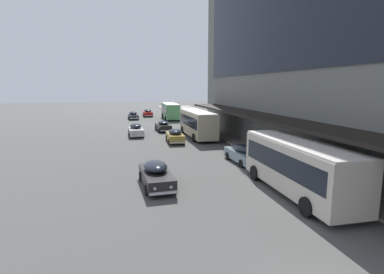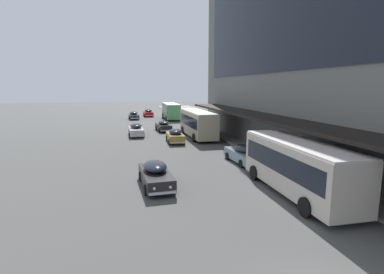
{
  "view_description": "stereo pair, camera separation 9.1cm",
  "coord_description": "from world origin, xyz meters",
  "px_view_note": "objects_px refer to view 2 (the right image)",
  "views": [
    {
      "loc": [
        -5.84,
        -6.33,
        6.33
      ],
      "look_at": [
        0.9,
        21.4,
        1.5
      ],
      "focal_mm": 28.0,
      "sensor_mm": 36.0,
      "label": 1
    },
    {
      "loc": [
        -5.75,
        -6.35,
        6.33
      ],
      "look_at": [
        0.9,
        21.4,
        1.5
      ],
      "focal_mm": 28.0,
      "sensor_mm": 36.0,
      "label": 2
    }
  ],
  "objects_px": {
    "sedan_second_near": "(136,130)",
    "sedan_lead_mid": "(156,174)",
    "transit_bus_kerbside_rear": "(171,110)",
    "sedan_second_mid": "(134,115)",
    "sedan_oncoming_front": "(243,154)",
    "transit_bus_kerbside_far": "(198,122)",
    "sedan_trailing_mid": "(175,136)",
    "transit_bus_kerbside_front": "(297,164)",
    "sedan_lead_near": "(148,113)",
    "sedan_trailing_near": "(163,126)"
  },
  "relations": [
    {
      "from": "sedan_second_mid",
      "to": "sedan_oncoming_front",
      "type": "relative_size",
      "value": 0.97
    },
    {
      "from": "sedan_lead_mid",
      "to": "sedan_trailing_mid",
      "type": "distance_m",
      "value": 15.19
    },
    {
      "from": "transit_bus_kerbside_rear",
      "to": "transit_bus_kerbside_far",
      "type": "relative_size",
      "value": 0.93
    },
    {
      "from": "sedan_lead_mid",
      "to": "sedan_trailing_mid",
      "type": "relative_size",
      "value": 1.1
    },
    {
      "from": "transit_bus_kerbside_front",
      "to": "sedan_lead_mid",
      "type": "distance_m",
      "value": 8.68
    },
    {
      "from": "transit_bus_kerbside_rear",
      "to": "sedan_lead_mid",
      "type": "relative_size",
      "value": 1.89
    },
    {
      "from": "sedan_lead_mid",
      "to": "sedan_trailing_near",
      "type": "relative_size",
      "value": 1.08
    },
    {
      "from": "sedan_second_near",
      "to": "sedan_oncoming_front",
      "type": "bearing_deg",
      "value": -63.9
    },
    {
      "from": "transit_bus_kerbside_rear",
      "to": "transit_bus_kerbside_far",
      "type": "bearing_deg",
      "value": -90.55
    },
    {
      "from": "transit_bus_kerbside_rear",
      "to": "sedan_oncoming_front",
      "type": "xyz_separation_m",
      "value": [
        0.29,
        -34.86,
        -1.01
      ]
    },
    {
      "from": "transit_bus_kerbside_front",
      "to": "transit_bus_kerbside_rear",
      "type": "bearing_deg",
      "value": 90.49
    },
    {
      "from": "sedan_lead_mid",
      "to": "sedan_second_near",
      "type": "height_order",
      "value": "sedan_second_near"
    },
    {
      "from": "transit_bus_kerbside_rear",
      "to": "sedan_trailing_near",
      "type": "bearing_deg",
      "value": -103.4
    },
    {
      "from": "transit_bus_kerbside_front",
      "to": "sedan_lead_near",
      "type": "height_order",
      "value": "transit_bus_kerbside_front"
    },
    {
      "from": "sedan_second_near",
      "to": "sedan_lead_mid",
      "type": "bearing_deg",
      "value": -89.6
    },
    {
      "from": "transit_bus_kerbside_far",
      "to": "sedan_second_near",
      "type": "height_order",
      "value": "transit_bus_kerbside_far"
    },
    {
      "from": "sedan_second_mid",
      "to": "sedan_lead_near",
      "type": "xyz_separation_m",
      "value": [
        3.29,
        5.03,
        0.02
      ]
    },
    {
      "from": "transit_bus_kerbside_rear",
      "to": "sedan_second_mid",
      "type": "height_order",
      "value": "transit_bus_kerbside_rear"
    },
    {
      "from": "transit_bus_kerbside_far",
      "to": "sedan_second_mid",
      "type": "bearing_deg",
      "value": 106.32
    },
    {
      "from": "transit_bus_kerbside_rear",
      "to": "sedan_trailing_mid",
      "type": "distance_m",
      "value": 24.71
    },
    {
      "from": "transit_bus_kerbside_far",
      "to": "sedan_lead_mid",
      "type": "relative_size",
      "value": 2.03
    },
    {
      "from": "sedan_trailing_near",
      "to": "sedan_second_near",
      "type": "height_order",
      "value": "sedan_second_near"
    },
    {
      "from": "transit_bus_kerbside_far",
      "to": "sedan_second_mid",
      "type": "height_order",
      "value": "transit_bus_kerbside_far"
    },
    {
      "from": "sedan_oncoming_front",
      "to": "sedan_second_near",
      "type": "bearing_deg",
      "value": 116.1
    },
    {
      "from": "sedan_second_near",
      "to": "sedan_trailing_near",
      "type": "bearing_deg",
      "value": 39.37
    },
    {
      "from": "transit_bus_kerbside_far",
      "to": "sedan_lead_mid",
      "type": "height_order",
      "value": "transit_bus_kerbside_far"
    },
    {
      "from": "sedan_trailing_mid",
      "to": "transit_bus_kerbside_front",
      "type": "bearing_deg",
      "value": -77.68
    },
    {
      "from": "transit_bus_kerbside_rear",
      "to": "sedan_second_mid",
      "type": "xyz_separation_m",
      "value": [
        -7.06,
        1.78,
        -1.03
      ]
    },
    {
      "from": "sedan_oncoming_front",
      "to": "transit_bus_kerbside_front",
      "type": "bearing_deg",
      "value": -89.42
    },
    {
      "from": "sedan_trailing_mid",
      "to": "sedan_lead_near",
      "type": "bearing_deg",
      "value": 90.32
    },
    {
      "from": "sedan_lead_mid",
      "to": "sedan_second_mid",
      "type": "distance_m",
      "value": 40.88
    },
    {
      "from": "transit_bus_kerbside_rear",
      "to": "sedan_oncoming_front",
      "type": "bearing_deg",
      "value": -89.53
    },
    {
      "from": "sedan_second_mid",
      "to": "sedan_trailing_mid",
      "type": "xyz_separation_m",
      "value": [
        3.46,
        -26.2,
        0.03
      ]
    },
    {
      "from": "sedan_lead_near",
      "to": "sedan_trailing_mid",
      "type": "height_order",
      "value": "sedan_trailing_mid"
    },
    {
      "from": "sedan_second_mid",
      "to": "sedan_trailing_mid",
      "type": "height_order",
      "value": "sedan_trailing_mid"
    },
    {
      "from": "sedan_second_near",
      "to": "sedan_oncoming_front",
      "type": "relative_size",
      "value": 1.02
    },
    {
      "from": "sedan_trailing_near",
      "to": "sedan_oncoming_front",
      "type": "relative_size",
      "value": 0.95
    },
    {
      "from": "transit_bus_kerbside_front",
      "to": "sedan_lead_near",
      "type": "xyz_separation_m",
      "value": [
        -4.13,
        49.37,
        -1.07
      ]
    },
    {
      "from": "transit_bus_kerbside_far",
      "to": "sedan_trailing_near",
      "type": "bearing_deg",
      "value": 118.54
    },
    {
      "from": "sedan_lead_near",
      "to": "sedan_trailing_mid",
      "type": "distance_m",
      "value": 31.24
    },
    {
      "from": "transit_bus_kerbside_front",
      "to": "sedan_oncoming_front",
      "type": "xyz_separation_m",
      "value": [
        -0.08,
        7.69,
        -1.07
      ]
    },
    {
      "from": "transit_bus_kerbside_rear",
      "to": "sedan_lead_mid",
      "type": "height_order",
      "value": "transit_bus_kerbside_rear"
    },
    {
      "from": "sedan_lead_near",
      "to": "sedan_second_near",
      "type": "bearing_deg",
      "value": -98.73
    },
    {
      "from": "transit_bus_kerbside_front",
      "to": "sedan_second_near",
      "type": "relative_size",
      "value": 1.95
    },
    {
      "from": "transit_bus_kerbside_front",
      "to": "sedan_oncoming_front",
      "type": "relative_size",
      "value": 2.0
    },
    {
      "from": "transit_bus_kerbside_far",
      "to": "sedan_oncoming_front",
      "type": "bearing_deg",
      "value": -87.86
    },
    {
      "from": "sedan_second_near",
      "to": "sedan_trailing_mid",
      "type": "relative_size",
      "value": 1.09
    },
    {
      "from": "transit_bus_kerbside_far",
      "to": "sedan_trailing_mid",
      "type": "height_order",
      "value": "transit_bus_kerbside_far"
    },
    {
      "from": "transit_bus_kerbside_front",
      "to": "transit_bus_kerbside_far",
      "type": "height_order",
      "value": "transit_bus_kerbside_far"
    },
    {
      "from": "sedan_lead_mid",
      "to": "sedan_second_near",
      "type": "bearing_deg",
      "value": 90.4
    }
  ]
}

